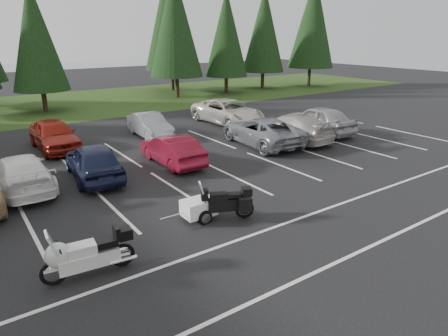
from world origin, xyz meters
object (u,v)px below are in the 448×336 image
Objects in this scene: touring_motorcycle at (88,250)px; cargo_trailer at (199,209)px; adventure_motorcycle at (223,200)px; car_near_8 at (319,120)px; car_far_4 at (228,112)px; car_near_7 at (291,127)px; car_far_3 at (150,125)px; car_near_4 at (94,161)px; car_far_2 at (54,135)px; car_near_3 at (21,173)px; car_near_5 at (172,150)px; car_near_6 at (262,131)px.

touring_motorcycle is 1.67× the size of cargo_trailer.
cargo_trailer is 0.87m from adventure_motorcycle.
car_near_8 is 6.17m from car_far_4.
car_near_7 is 8.22m from car_far_3.
car_far_2 is at bearing -81.44° from car_near_4.
car_near_8 is 13.75m from cargo_trailer.
car_near_8 is 1.90× the size of touring_motorcycle.
car_far_3 is at bearing -45.07° from car_near_7.
car_near_3 is 7.39m from touring_motorcycle.
touring_motorcycle is (-2.13, -12.65, -0.08)m from car_far_2.
car_near_5 is 6.44m from adventure_motorcycle.
touring_motorcycle is at bearing -118.26° from car_far_3.
car_near_8 reaches higher than car_far_4.
car_near_8 is at bearing -21.75° from car_far_2.
car_near_7 is at bearing -27.49° from car_far_2.
car_near_5 is at bearing -56.46° from car_far_2.
car_near_4 reaches higher than touring_motorcycle.
cargo_trailer is (4.27, -6.24, -0.34)m from car_near_3.
car_far_4 is at bearing 51.24° from cargo_trailer.
car_near_8 is 17.80m from touring_motorcycle.
car_near_5 is 9.18m from touring_motorcycle.
car_near_6 is at bearing 179.28° from car_near_3.
car_near_3 is 3.10× the size of cargo_trailer.
car_near_4 is 6.75m from adventure_motorcycle.
car_far_4 reaches higher than cargo_trailer.
car_near_7 reaches higher than touring_motorcycle.
adventure_motorcycle is (-2.84, -11.65, 0.02)m from car_far_3.
car_near_5 is 5.66m from car_near_6.
car_near_6 is 2.35× the size of adventure_motorcycle.
car_near_6 is at bearing 38.36° from cargo_trailer.
car_near_7 is (13.92, -0.51, 0.06)m from car_near_3.
adventure_motorcycle is (-9.01, -6.22, -0.06)m from car_near_7.
car_near_5 reaches higher than cargo_trailer.
car_far_2 is (2.46, 5.26, 0.09)m from car_near_3.
cargo_trailer is (3.95, 1.15, -0.36)m from touring_motorcycle.
car_far_3 reaches higher than cargo_trailer.
car_near_3 is 1.15× the size of car_near_5.
touring_motorcycle is at bearing 27.77° from car_near_8.
car_far_3 is (1.38, 5.38, -0.01)m from car_near_5.
car_far_2 is 12.24m from adventure_motorcycle.
cargo_trailer is (-9.37, -11.49, -0.44)m from car_far_4.
car_far_4 is at bearing -147.07° from car_near_4.
car_far_3 is at bearing 73.15° from cargo_trailer.
car_near_7 reaches higher than car_near_5.
car_far_2 is at bearing -24.58° from car_near_6.
car_far_4 is (-2.95, 5.42, -0.04)m from car_near_8.
car_near_4 is 3.64m from car_near_5.
car_near_3 is at bearing -3.63° from car_near_5.
touring_motorcycle is at bearing 49.45° from car_near_5.
car_near_6 is at bearing -12.81° from car_near_7.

